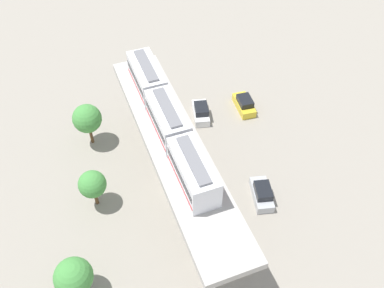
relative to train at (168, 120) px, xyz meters
The scene contains 9 objects.
ground_plane 8.93m from the train, 90.00° to the left, with size 120.00×120.00×0.00m, color gray.
viaduct 3.71m from the train, 90.00° to the left, with size 5.20×28.85×7.22m.
train is the anchor object (origin of this frame).
parked_car_silver 12.94m from the train, 142.47° to the left, with size 2.78×4.51×1.76m.
parked_car_yellow 16.49m from the train, 149.62° to the right, with size 2.19×4.35×1.76m.
parked_car_white 13.07m from the train, 130.24° to the right, with size 2.77×4.51×1.76m.
tree_near_viaduct 10.12m from the train, ahead, with size 2.86×2.86×4.67m.
tree_mid_lot 16.45m from the train, 39.02° to the left, with size 3.39×3.39×4.67m.
tree_far_corner 11.97m from the train, 49.57° to the right, with size 3.33×3.33×5.53m.
Camera 1 is at (8.30, 26.73, 37.10)m, focal length 39.74 mm.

